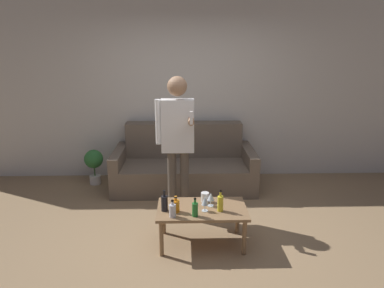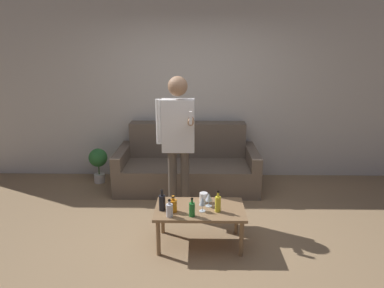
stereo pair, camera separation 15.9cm
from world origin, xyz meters
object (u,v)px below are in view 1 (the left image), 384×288
couch (184,165)px  person_standing_front (177,135)px  bottle_orange (164,203)px  coffee_table (202,212)px

couch → person_standing_front: person_standing_front is taller
couch → person_standing_front: 1.19m
person_standing_front → bottle_orange: bearing=-99.9°
bottle_orange → person_standing_front: bearing=80.1°
coffee_table → bottle_orange: 0.41m
coffee_table → person_standing_front: (-0.26, 0.66, 0.66)m
coffee_table → couch: bearing=96.4°
coffee_table → bottle_orange: size_ratio=4.19×
couch → person_standing_front: bearing=-94.7°
bottle_orange → couch: bearing=83.0°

